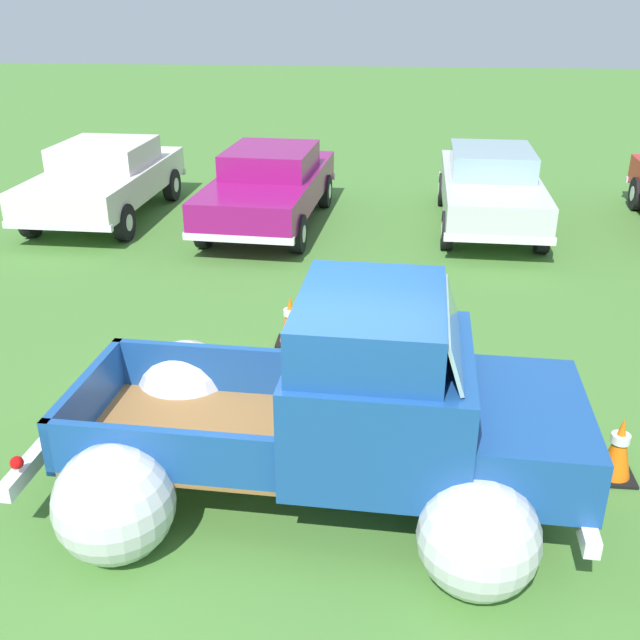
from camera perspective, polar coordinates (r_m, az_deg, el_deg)
ground_plane at (r=6.72m, az=-1.24°, el=-13.18°), size 80.00×80.00×0.00m
vintage_pickup_truck at (r=6.24m, az=2.25°, el=-7.96°), size 4.70×2.91×1.96m
show_car_0 at (r=15.02m, az=-16.44°, el=10.64°), size 2.03×4.39×1.43m
show_car_1 at (r=13.91m, az=-3.96°, el=10.53°), size 2.13×4.69×1.43m
show_car_2 at (r=14.17m, az=13.13°, el=10.20°), size 1.91×4.54×1.43m
lane_cone_0 at (r=7.23m, az=22.27°, el=-9.27°), size 0.36×0.36×0.63m
lane_cone_1 at (r=9.17m, az=-2.33°, el=-0.02°), size 0.36×0.36×0.63m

